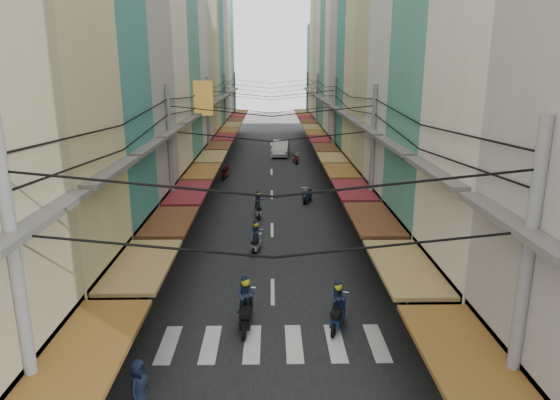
{
  "coord_description": "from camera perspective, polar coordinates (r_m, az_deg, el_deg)",
  "views": [
    {
      "loc": [
        -0.04,
        -20.88,
        9.03
      ],
      "look_at": [
        0.41,
        3.92,
        2.33
      ],
      "focal_mm": 32.0,
      "sensor_mm": 36.0,
      "label": 1
    }
  ],
  "objects": [
    {
      "name": "sidewalk_left",
      "position": [
        42.36,
        -9.8,
        2.62
      ],
      "size": [
        3.0,
        80.0,
        0.06
      ],
      "primitive_type": "cube",
      "color": "gray",
      "rests_on": "ground"
    },
    {
      "name": "building_row_left",
      "position": [
        38.27,
        -13.45,
        15.84
      ],
      "size": [
        7.8,
        67.67,
        23.7
      ],
      "color": "beige",
      "rests_on": "ground"
    },
    {
      "name": "pedestrians",
      "position": [
        24.29,
        -11.76,
        -4.44
      ],
      "size": [
        12.82,
        20.96,
        2.19
      ],
      "color": "black",
      "rests_on": "ground"
    },
    {
      "name": "market_umbrella",
      "position": [
        15.6,
        22.32,
        -12.42
      ],
      "size": [
        2.28,
        2.28,
        2.4
      ],
      "color": "#B2B2B7",
      "rests_on": "ground"
    },
    {
      "name": "bicycle",
      "position": [
        20.84,
        15.33,
        -11.15
      ],
      "size": [
        1.58,
        0.8,
        1.04
      ],
      "primitive_type": "imported",
      "rotation": [
        0.0,
        0.0,
        1.73
      ],
      "color": "black",
      "rests_on": "ground"
    },
    {
      "name": "crosswalk",
      "position": [
        17.39,
        -0.8,
        -16.07
      ],
      "size": [
        7.55,
        2.4,
        0.01
      ],
      "color": "silver",
      "rests_on": "ground"
    },
    {
      "name": "building_row_right",
      "position": [
        38.17,
        11.4,
        15.4
      ],
      "size": [
        7.8,
        68.98,
        22.59
      ],
      "color": "#397F76",
      "rests_on": "ground"
    },
    {
      "name": "parked_scooters",
      "position": [
        19.46,
        11.45,
        -11.35
      ],
      "size": [
        13.12,
        12.3,
        0.98
      ],
      "color": "black",
      "rests_on": "ground"
    },
    {
      "name": "sidewalk_right",
      "position": [
        42.37,
        7.87,
        2.71
      ],
      "size": [
        3.0,
        80.0,
        0.06
      ],
      "primitive_type": "cube",
      "color": "gray",
      "rests_on": "ground"
    },
    {
      "name": "ground",
      "position": [
        22.75,
        -0.87,
        -8.28
      ],
      "size": [
        160.0,
        160.0,
        0.0
      ],
      "primitive_type": "plane",
      "color": "slate",
      "rests_on": "ground"
    },
    {
      "name": "traffic_sign",
      "position": [
        18.48,
        17.33,
        -6.58
      ],
      "size": [
        0.1,
        0.72,
        3.26
      ],
      "color": "gray",
      "rests_on": "ground"
    },
    {
      "name": "road",
      "position": [
        41.86,
        -0.97,
        2.67
      ],
      "size": [
        10.0,
        80.0,
        0.02
      ],
      "primitive_type": "cube",
      "color": "black",
      "rests_on": "ground"
    },
    {
      "name": "white_car",
      "position": [
        51.84,
        0.08,
        5.08
      ],
      "size": [
        5.62,
        2.63,
        1.92
      ],
      "primitive_type": "imported",
      "rotation": [
        0.0,
        0.0,
        -0.09
      ],
      "color": "silver",
      "rests_on": "ground"
    },
    {
      "name": "moving_scooters",
      "position": [
        26.72,
        -0.9,
        -3.43
      ],
      "size": [
        6.58,
        32.75,
        2.01
      ],
      "color": "black",
      "rests_on": "ground"
    },
    {
      "name": "utility_poles",
      "position": [
        35.98,
        -1.0,
        11.22
      ],
      "size": [
        10.2,
        66.13,
        8.2
      ],
      "color": "gray",
      "rests_on": "ground"
    }
  ]
}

